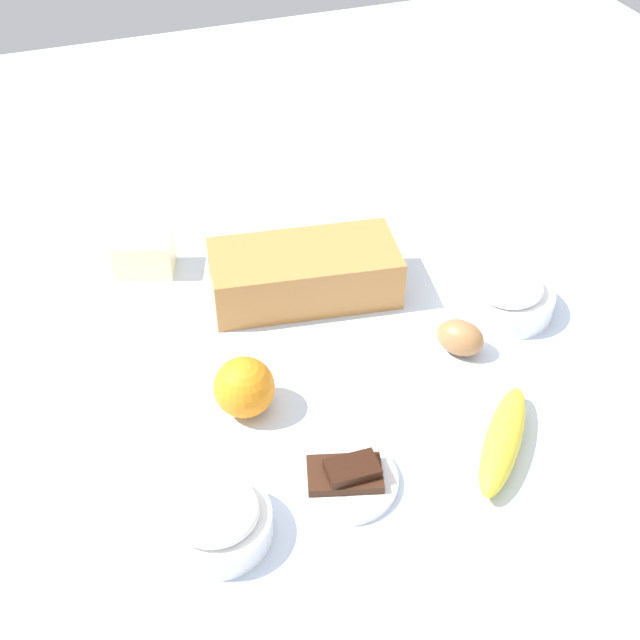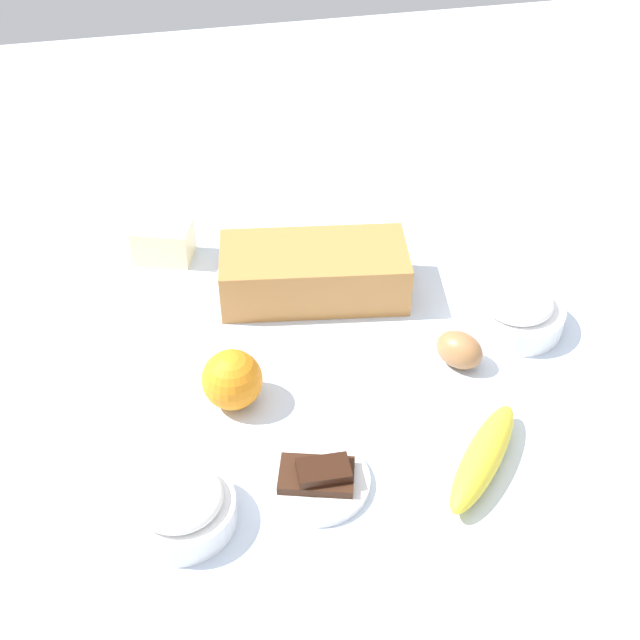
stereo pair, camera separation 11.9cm
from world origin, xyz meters
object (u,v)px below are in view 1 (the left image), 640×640
object	(u,v)px
flour_bowl	(216,519)
egg_near_butter	(460,337)
banana	(503,440)
sugar_bowl	(507,295)
loaf_pan	(304,272)
orange_fruit	(244,387)
chocolate_plate	(345,477)
butter_block	(145,254)

from	to	relation	value
flour_bowl	egg_near_butter	size ratio (longest dim) A/B	1.85
banana	flour_bowl	bearing A→B (deg)	-179.59
sugar_bowl	banana	world-z (taller)	sugar_bowl
loaf_pan	orange_fruit	distance (m)	0.25
flour_bowl	chocolate_plate	distance (m)	0.17
orange_fruit	butter_block	bearing A→B (deg)	100.72
orange_fruit	butter_block	distance (m)	0.35
egg_near_butter	chocolate_plate	xyz separation A→B (m)	(-0.24, -0.17, -0.02)
banana	egg_near_butter	distance (m)	0.19
butter_block	egg_near_butter	distance (m)	0.51
banana	orange_fruit	world-z (taller)	orange_fruit
sugar_bowl	egg_near_butter	size ratio (longest dim) A/B	2.03
orange_fruit	chocolate_plate	xyz separation A→B (m)	(0.08, -0.16, -0.03)
loaf_pan	banana	xyz separation A→B (m)	(0.13, -0.38, -0.02)
loaf_pan	sugar_bowl	distance (m)	0.30
banana	egg_near_butter	xyz separation A→B (m)	(0.03, 0.18, 0.01)
chocolate_plate	flour_bowl	bearing A→B (deg)	-173.04
flour_bowl	orange_fruit	size ratio (longest dim) A/B	1.58
banana	butter_block	xyz separation A→B (m)	(-0.35, 0.52, 0.01)
flour_bowl	banana	world-z (taller)	flour_bowl
egg_near_butter	orange_fruit	bearing A→B (deg)	-178.51
loaf_pan	orange_fruit	size ratio (longest dim) A/B	3.68
loaf_pan	butter_block	distance (m)	0.26
orange_fruit	sugar_bowl	bearing A→B (deg)	9.05
orange_fruit	egg_near_butter	bearing A→B (deg)	1.49
loaf_pan	orange_fruit	bearing A→B (deg)	-118.18
orange_fruit	butter_block	world-z (taller)	orange_fruit
flour_bowl	banana	distance (m)	0.37
loaf_pan	chocolate_plate	bearing A→B (deg)	-92.80
sugar_bowl	egg_near_butter	xyz separation A→B (m)	(-0.11, -0.06, -0.00)
sugar_bowl	egg_near_butter	distance (m)	0.12
loaf_pan	chocolate_plate	distance (m)	0.37
sugar_bowl	banana	size ratio (longest dim) A/B	0.74
sugar_bowl	egg_near_butter	world-z (taller)	sugar_bowl
loaf_pan	orange_fruit	world-z (taller)	same
banana	chocolate_plate	distance (m)	0.20
butter_block	banana	bearing A→B (deg)	-56.37
loaf_pan	egg_near_butter	world-z (taller)	loaf_pan
loaf_pan	flour_bowl	xyz separation A→B (m)	(-0.24, -0.38, -0.01)
loaf_pan	sugar_bowl	xyz separation A→B (m)	(0.27, -0.14, -0.01)
loaf_pan	banana	world-z (taller)	loaf_pan
banana	chocolate_plate	xyz separation A→B (m)	(-0.20, 0.02, -0.01)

